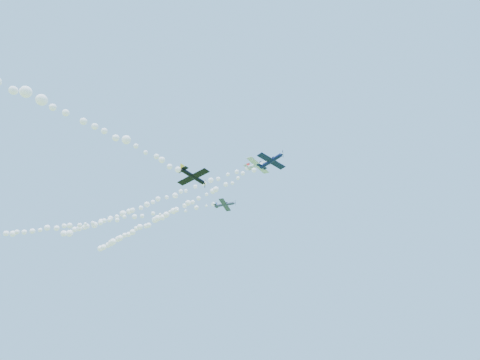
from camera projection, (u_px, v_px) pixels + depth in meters
The scene contains 7 objects.
plane_white at pixel (258, 165), 101.69m from camera, with size 7.80×8.26×2.99m.
smoke_trail_white at pixel (140, 207), 125.44m from camera, with size 84.75×11.09×3.25m, color white, non-canonical shape.
plane_navy at pixel (271, 161), 90.44m from camera, with size 7.42×7.85×2.07m.
smoke_trail_navy at pixel (162, 216), 119.86m from camera, with size 81.92×26.40×2.92m, color white, non-canonical shape.
plane_grey at pixel (225, 205), 109.31m from camera, with size 6.36×6.69×1.73m.
smoke_trail_grey at pixel (94, 222), 120.12m from camera, with size 77.29×20.50×2.94m, color white, non-canonical shape.
plane_black at pixel (193, 176), 76.97m from camera, with size 7.42×6.97×2.71m.
Camera 1 is at (49.30, -80.90, 2.00)m, focal length 30.00 mm.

